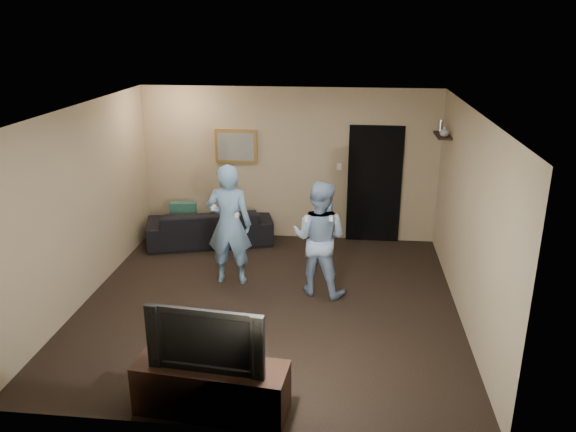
# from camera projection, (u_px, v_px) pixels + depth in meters

# --- Properties ---
(ground) EXTENTS (5.00, 5.00, 0.00)m
(ground) POSITION_uv_depth(u_px,v_px,m) (269.00, 303.00, 7.61)
(ground) COLOR black
(ground) RESTS_ON ground
(ceiling) EXTENTS (5.00, 5.00, 0.04)m
(ceiling) POSITION_uv_depth(u_px,v_px,m) (267.00, 110.00, 6.75)
(ceiling) COLOR silver
(ceiling) RESTS_ON wall_back
(wall_back) EXTENTS (5.00, 0.04, 2.60)m
(wall_back) POSITION_uv_depth(u_px,v_px,m) (289.00, 165.00, 9.52)
(wall_back) COLOR tan
(wall_back) RESTS_ON ground
(wall_front) EXTENTS (5.00, 0.04, 2.60)m
(wall_front) POSITION_uv_depth(u_px,v_px,m) (228.00, 305.00, 4.83)
(wall_front) COLOR tan
(wall_front) RESTS_ON ground
(wall_left) EXTENTS (0.04, 5.00, 2.60)m
(wall_left) POSITION_uv_depth(u_px,v_px,m) (82.00, 205.00, 7.43)
(wall_left) COLOR tan
(wall_left) RESTS_ON ground
(wall_right) EXTENTS (0.04, 5.00, 2.60)m
(wall_right) POSITION_uv_depth(u_px,v_px,m) (469.00, 219.00, 6.92)
(wall_right) COLOR tan
(wall_right) RESTS_ON ground
(sofa) EXTENTS (2.23, 1.34, 0.61)m
(sofa) POSITION_uv_depth(u_px,v_px,m) (210.00, 226.00, 9.56)
(sofa) COLOR black
(sofa) RESTS_ON ground
(throw_pillow) EXTENTS (0.47, 0.21, 0.45)m
(throw_pillow) POSITION_uv_depth(u_px,v_px,m) (184.00, 215.00, 9.55)
(throw_pillow) COLOR #16433A
(throw_pillow) RESTS_ON sofa
(painting_frame) EXTENTS (0.72, 0.05, 0.57)m
(painting_frame) POSITION_uv_depth(u_px,v_px,m) (236.00, 146.00, 9.49)
(painting_frame) COLOR olive
(painting_frame) RESTS_ON wall_back
(painting_canvas) EXTENTS (0.62, 0.01, 0.47)m
(painting_canvas) POSITION_uv_depth(u_px,v_px,m) (236.00, 147.00, 9.47)
(painting_canvas) COLOR slate
(painting_canvas) RESTS_ON painting_frame
(doorway) EXTENTS (0.90, 0.06, 2.00)m
(doorway) POSITION_uv_depth(u_px,v_px,m) (374.00, 185.00, 9.45)
(doorway) COLOR black
(doorway) RESTS_ON ground
(light_switch) EXTENTS (0.08, 0.02, 0.12)m
(light_switch) POSITION_uv_depth(u_px,v_px,m) (339.00, 166.00, 9.41)
(light_switch) COLOR silver
(light_switch) RESTS_ON wall_back
(wall_shelf) EXTENTS (0.20, 0.60, 0.03)m
(wall_shelf) POSITION_uv_depth(u_px,v_px,m) (443.00, 135.00, 8.40)
(wall_shelf) COLOR black
(wall_shelf) RESTS_ON wall_right
(shelf_vase) EXTENTS (0.18, 0.18, 0.15)m
(shelf_vase) POSITION_uv_depth(u_px,v_px,m) (445.00, 131.00, 8.24)
(shelf_vase) COLOR #A8A8AD
(shelf_vase) RESTS_ON wall_shelf
(shelf_figurine) EXTENTS (0.06, 0.06, 0.18)m
(shelf_figurine) POSITION_uv_depth(u_px,v_px,m) (441.00, 125.00, 8.59)
(shelf_figurine) COLOR #B4B4B8
(shelf_figurine) RESTS_ON wall_shelf
(tv_console) EXTENTS (1.52, 0.62, 0.53)m
(tv_console) POSITION_uv_depth(u_px,v_px,m) (212.00, 388.00, 5.44)
(tv_console) COLOR black
(tv_console) RESTS_ON ground
(television) EXTENTS (1.14, 0.26, 0.65)m
(television) POSITION_uv_depth(u_px,v_px,m) (209.00, 335.00, 5.24)
(television) COLOR black
(television) RESTS_ON tv_console
(wii_player_left) EXTENTS (0.64, 0.50, 1.76)m
(wii_player_left) POSITION_uv_depth(u_px,v_px,m) (229.00, 225.00, 7.95)
(wii_player_left) COLOR #6A92B8
(wii_player_left) RESTS_ON ground
(wii_player_right) EXTENTS (0.93, 0.81, 1.62)m
(wii_player_right) POSITION_uv_depth(u_px,v_px,m) (319.00, 238.00, 7.65)
(wii_player_right) COLOR #8CA7CC
(wii_player_right) RESTS_ON ground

